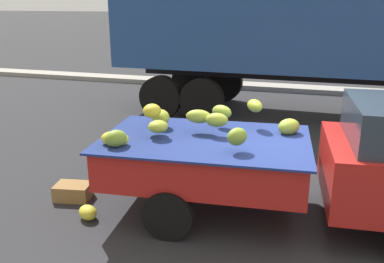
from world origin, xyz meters
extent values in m
plane|color=#28282B|center=(0.00, 0.00, 0.00)|extent=(220.00, 220.00, 0.00)
cube|color=gray|center=(0.00, 8.65, 0.08)|extent=(80.00, 0.80, 0.16)
cube|color=#B21E19|center=(-1.27, -0.22, 0.58)|extent=(2.82, 1.92, 0.08)
cube|color=#B21E19|center=(-1.35, 0.60, 0.84)|extent=(2.67, 0.29, 0.44)
cube|color=#B21E19|center=(-1.20, -1.03, 0.84)|extent=(2.67, 0.29, 0.44)
cube|color=#B21E19|center=(0.03, -0.10, 0.84)|extent=(0.20, 1.68, 0.44)
cube|color=#B21E19|center=(-2.58, -0.34, 0.84)|extent=(0.20, 1.68, 0.44)
cube|color=#B21914|center=(-1.35, 0.63, 0.80)|extent=(2.56, 0.24, 0.07)
cube|color=navy|center=(-1.27, -0.22, 1.07)|extent=(2.95, 2.05, 0.03)
ellipsoid|color=olive|center=(-2.27, -0.89, 1.20)|extent=(0.35, 0.35, 0.22)
ellipsoid|color=#A0AC31|center=(-1.88, -0.41, 1.25)|extent=(0.37, 0.37, 0.17)
ellipsoid|color=#ADB331|center=(-2.03, 0.07, 1.24)|extent=(0.40, 0.42, 0.22)
ellipsoid|color=#95A730|center=(-0.21, 0.32, 1.18)|extent=(0.40, 0.41, 0.23)
ellipsoid|color=#9BA62D|center=(-0.72, 0.44, 1.42)|extent=(0.34, 0.39, 0.18)
ellipsoid|color=#95A731|center=(-1.43, -0.01, 1.32)|extent=(0.38, 0.24, 0.19)
ellipsoid|color=#8FA632|center=(-1.18, 0.33, 1.32)|extent=(0.38, 0.31, 0.20)
ellipsoid|color=yellow|center=(-2.32, -0.82, 1.16)|extent=(0.39, 0.25, 0.20)
ellipsoid|color=gold|center=(-2.05, -0.21, 1.41)|extent=(0.27, 0.28, 0.20)
ellipsoid|color=olive|center=(-0.76, -0.64, 1.28)|extent=(0.32, 0.33, 0.22)
ellipsoid|color=#95A52F|center=(-1.15, -0.08, 1.31)|extent=(0.33, 0.24, 0.19)
cylinder|color=black|center=(-1.66, 0.56, 0.32)|extent=(0.66, 0.26, 0.64)
cylinder|color=black|center=(-1.52, -1.06, 0.32)|extent=(0.66, 0.26, 0.64)
cube|color=navy|center=(1.05, 5.38, 2.60)|extent=(12.02, 2.60, 2.70)
cube|color=black|center=(1.05, 5.38, 1.10)|extent=(11.04, 0.49, 0.30)
cylinder|color=black|center=(-2.54, 6.61, 0.54)|extent=(1.08, 0.31, 1.08)
cylinder|color=black|center=(-2.56, 4.21, 0.54)|extent=(1.08, 0.31, 1.08)
cylinder|color=black|center=(-3.62, 6.62, 0.54)|extent=(1.08, 0.31, 1.08)
cylinder|color=black|center=(-3.64, 4.22, 0.54)|extent=(1.08, 0.31, 1.08)
ellipsoid|color=gold|center=(-2.74, -0.94, 0.10)|extent=(0.38, 0.35, 0.20)
cube|color=olive|center=(-3.27, -0.46, 0.12)|extent=(0.58, 0.45, 0.24)
camera|label=1|loc=(0.11, -5.38, 2.86)|focal=38.80mm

